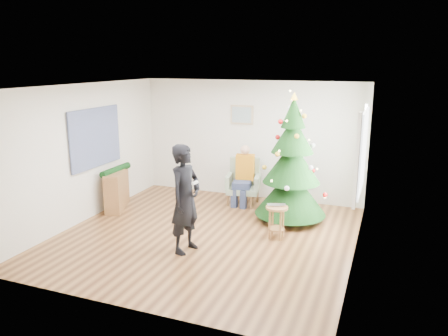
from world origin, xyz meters
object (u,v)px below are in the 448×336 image
at_px(christmas_tree, 292,164).
at_px(stool, 276,222).
at_px(standing_man, 185,199).
at_px(armchair, 243,187).
at_px(console, 117,190).

relative_size(christmas_tree, stool, 4.28).
distance_m(christmas_tree, standing_man, 2.37).
bearing_deg(armchair, stool, -65.34).
relative_size(standing_man, console, 1.76).
relative_size(christmas_tree, console, 2.46).
height_order(stool, standing_man, standing_man).
distance_m(christmas_tree, armchair, 1.53).
distance_m(stool, standing_man, 1.71).
height_order(christmas_tree, standing_man, christmas_tree).
bearing_deg(console, christmas_tree, -11.87).
relative_size(christmas_tree, armchair, 2.54).
xyz_separation_m(christmas_tree, console, (-3.52, -0.61, -0.71)).
xyz_separation_m(stool, armchair, (-1.14, 1.60, 0.06)).
relative_size(armchair, standing_man, 0.55).
bearing_deg(armchair, console, -163.06).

